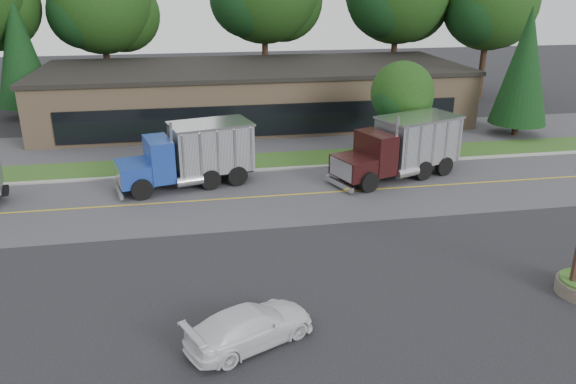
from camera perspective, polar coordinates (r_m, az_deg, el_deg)
name	(u,v)px	position (r m, az deg, el deg)	size (l,w,h in m)	color
ground	(285,284)	(21.19, -0.32, -9.37)	(140.00, 140.00, 0.00)	#2D2D32
road	(256,197)	(29.23, -3.30, -0.54)	(60.00, 8.00, 0.02)	#55555A
center_line	(256,197)	(29.23, -3.30, -0.54)	(60.00, 0.12, 0.01)	gold
curb	(247,172)	(33.15, -4.18, 2.08)	(60.00, 0.30, 0.12)	#9E9E99
grass_verge	(244,162)	(34.85, -4.50, 3.03)	(60.00, 3.40, 0.03)	#30531C
far_parking	(237,141)	(39.62, -5.23, 5.22)	(60.00, 7.00, 0.02)	#55555A
strip_mall	(254,95)	(45.16, -3.45, 9.83)	(32.00, 12.00, 4.00)	#9A7C5E
tree_far_b	(103,7)	(52.63, -18.30, 17.38)	(9.13, 8.59, 13.02)	#382619
tree_far_e	(490,6)	(56.22, 19.86, 17.32)	(9.07, 8.53, 12.93)	#382619
evergreen_left	(19,49)	(50.01, -25.66, 12.99)	(4.38, 4.38, 9.96)	#382619
evergreen_right	(525,66)	(43.16, 22.90, 11.72)	(3.97, 3.97, 9.01)	#382619
tree_verge	(403,96)	(36.25, 11.57, 9.55)	(4.17, 3.92, 5.95)	#382619
dump_truck_blue	(193,153)	(30.88, -9.59, 3.92)	(7.61, 4.22, 3.36)	black
dump_truck_maroon	(403,146)	(32.45, 11.61, 4.62)	(7.99, 4.92, 3.36)	black
rally_car	(250,326)	(17.90, -3.85, -13.41)	(1.71, 4.20, 1.22)	white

